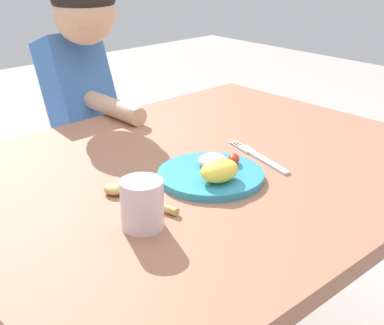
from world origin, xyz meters
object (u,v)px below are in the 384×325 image
(fork, at_px, (260,157))
(person, at_px, (82,128))
(drinking_cup, at_px, (142,204))
(plate, at_px, (213,173))
(spoon, at_px, (131,195))

(fork, relative_size, person, 0.22)
(drinking_cup, bearing_deg, person, 66.11)
(plate, relative_size, person, 0.22)
(plate, xyz_separation_m, drinking_cup, (-0.24, -0.06, 0.03))
(plate, bearing_deg, fork, 3.33)
(person, bearing_deg, fork, 95.67)
(plate, height_order, fork, plate)
(spoon, distance_m, drinking_cup, 0.12)
(person, bearing_deg, plate, 81.97)
(plate, xyz_separation_m, fork, (0.17, 0.01, -0.01))
(plate, distance_m, person, 0.71)
(spoon, relative_size, person, 0.18)
(plate, distance_m, spoon, 0.19)
(drinking_cup, bearing_deg, fork, 9.41)
(drinking_cup, relative_size, person, 0.09)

